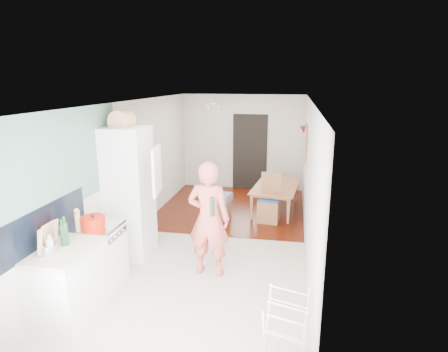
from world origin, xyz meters
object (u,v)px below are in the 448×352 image
(dining_table, at_px, (277,200))
(dining_chair, at_px, (269,199))
(drying_rack, at_px, (286,332))
(stool, at_px, (222,210))
(person, at_px, (209,209))

(dining_table, height_order, dining_chair, dining_chair)
(dining_table, bearing_deg, drying_rack, -169.86)
(stool, bearing_deg, dining_chair, 3.00)
(person, distance_m, dining_table, 3.23)
(drying_rack, bearing_deg, dining_chair, 113.38)
(dining_chair, bearing_deg, person, -101.26)
(stool, bearing_deg, drying_rack, -70.33)
(drying_rack, bearing_deg, stool, 126.75)
(dining_chair, bearing_deg, drying_rack, -77.07)
(person, bearing_deg, stool, -80.06)
(dining_table, relative_size, stool, 3.52)
(person, height_order, dining_table, person)
(person, relative_size, stool, 5.13)
(dining_chair, distance_m, stool, 1.03)
(person, bearing_deg, dining_table, -102.28)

